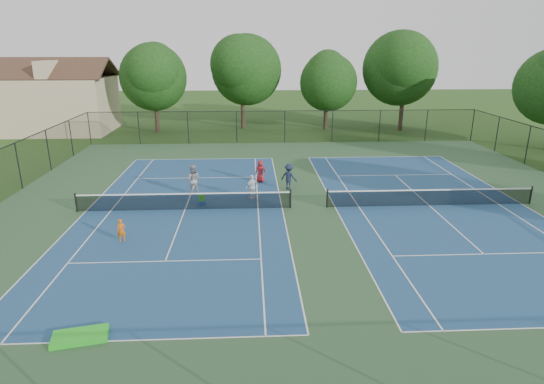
{
  "coord_description": "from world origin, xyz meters",
  "views": [
    {
      "loc": [
        -3.3,
        -24.19,
        8.86
      ],
      "look_at": [
        -2.14,
        -1.0,
        1.3
      ],
      "focal_mm": 30.0,
      "sensor_mm": 36.0,
      "label": 1
    }
  ],
  "objects_px": {
    "clapboard_house": "(61,102)",
    "bystander_c": "(261,171)",
    "tree_back_a": "(153,74)",
    "bystander_b": "(289,177)",
    "tree_back_d": "(405,65)",
    "tree_back_b": "(242,67)",
    "tree_back_c": "(327,78)",
    "ball_hopper": "(202,198)",
    "instructor": "(193,180)",
    "ball_crate": "(202,203)",
    "bystander_a": "(252,187)",
    "child_player": "(121,230)"
  },
  "relations": [
    {
      "from": "tree_back_a",
      "to": "bystander_c",
      "type": "bearing_deg",
      "value": -61.01
    },
    {
      "from": "tree_back_a",
      "to": "tree_back_d",
      "type": "relative_size",
      "value": 0.88
    },
    {
      "from": "ball_crate",
      "to": "tree_back_c",
      "type": "bearing_deg",
      "value": 65.44
    },
    {
      "from": "ball_hopper",
      "to": "child_player",
      "type": "bearing_deg",
      "value": -124.11
    },
    {
      "from": "tree_back_a",
      "to": "tree_back_d",
      "type": "height_order",
      "value": "tree_back_d"
    },
    {
      "from": "bystander_c",
      "to": "bystander_a",
      "type": "bearing_deg",
      "value": 91.14
    },
    {
      "from": "tree_back_c",
      "to": "child_player",
      "type": "bearing_deg",
      "value": -116.27
    },
    {
      "from": "tree_back_b",
      "to": "ball_hopper",
      "type": "xyz_separation_m",
      "value": [
        -2.11,
        -25.31,
        -6.12
      ]
    },
    {
      "from": "tree_back_d",
      "to": "bystander_a",
      "type": "relative_size",
      "value": 6.8
    },
    {
      "from": "tree_back_c",
      "to": "instructor",
      "type": "distance_m",
      "value": 25.57
    },
    {
      "from": "bystander_b",
      "to": "child_player",
      "type": "bearing_deg",
      "value": 71.37
    },
    {
      "from": "tree_back_d",
      "to": "bystander_a",
      "type": "distance_m",
      "value": 28.24
    },
    {
      "from": "instructor",
      "to": "ball_hopper",
      "type": "relative_size",
      "value": 5.18
    },
    {
      "from": "tree_back_d",
      "to": "ball_hopper",
      "type": "relative_size",
      "value": 28.47
    },
    {
      "from": "child_player",
      "to": "ball_crate",
      "type": "distance_m",
      "value": 5.86
    },
    {
      "from": "clapboard_house",
      "to": "ball_hopper",
      "type": "bearing_deg",
      "value": -55.22
    },
    {
      "from": "tree_back_c",
      "to": "instructor",
      "type": "bearing_deg",
      "value": -118.04
    },
    {
      "from": "clapboard_house",
      "to": "bystander_c",
      "type": "xyz_separation_m",
      "value": [
        20.39,
        -19.76,
        -2.34
      ]
    },
    {
      "from": "tree_back_a",
      "to": "bystander_c",
      "type": "distance_m",
      "value": 22.09
    },
    {
      "from": "tree_back_d",
      "to": "bystander_a",
      "type": "xyz_separation_m",
      "value": [
        -16.19,
        -22.33,
        -6.06
      ]
    },
    {
      "from": "tree_back_a",
      "to": "tree_back_d",
      "type": "bearing_deg",
      "value": 0.0
    },
    {
      "from": "tree_back_b",
      "to": "tree_back_d",
      "type": "bearing_deg",
      "value": -6.71
    },
    {
      "from": "tree_back_c",
      "to": "tree_back_d",
      "type": "xyz_separation_m",
      "value": [
        8.0,
        -1.0,
        1.34
      ]
    },
    {
      "from": "bystander_b",
      "to": "tree_back_d",
      "type": "bearing_deg",
      "value": -94.33
    },
    {
      "from": "child_player",
      "to": "bystander_a",
      "type": "bearing_deg",
      "value": 28.91
    },
    {
      "from": "ball_crate",
      "to": "instructor",
      "type": "bearing_deg",
      "value": 108.9
    },
    {
      "from": "instructor",
      "to": "tree_back_a",
      "type": "bearing_deg",
      "value": -73.37
    },
    {
      "from": "clapboard_house",
      "to": "child_player",
      "type": "xyz_separation_m",
      "value": [
        13.61,
        -29.15,
        -2.54
      ]
    },
    {
      "from": "child_player",
      "to": "bystander_c",
      "type": "xyz_separation_m",
      "value": [
        6.79,
        9.4,
        0.2
      ]
    },
    {
      "from": "bystander_b",
      "to": "ball_hopper",
      "type": "distance_m",
      "value": 5.97
    },
    {
      "from": "tree_back_a",
      "to": "ball_hopper",
      "type": "bearing_deg",
      "value": -73.54
    },
    {
      "from": "tree_back_c",
      "to": "ball_hopper",
      "type": "xyz_separation_m",
      "value": [
        -11.11,
        -24.31,
        -5.01
      ]
    },
    {
      "from": "bystander_b",
      "to": "bystander_c",
      "type": "bearing_deg",
      "value": -15.59
    },
    {
      "from": "bystander_b",
      "to": "bystander_c",
      "type": "distance_m",
      "value": 2.5
    },
    {
      "from": "instructor",
      "to": "bystander_b",
      "type": "height_order",
      "value": "instructor"
    },
    {
      "from": "clapboard_house",
      "to": "bystander_a",
      "type": "relative_size",
      "value": 7.09
    },
    {
      "from": "tree_back_c",
      "to": "ball_hopper",
      "type": "distance_m",
      "value": 27.2
    },
    {
      "from": "ball_hopper",
      "to": "bystander_c",
      "type": "bearing_deg",
      "value": 52.4
    },
    {
      "from": "instructor",
      "to": "ball_crate",
      "type": "bearing_deg",
      "value": 109.32
    },
    {
      "from": "tree_back_b",
      "to": "child_player",
      "type": "relative_size",
      "value": 9.13
    },
    {
      "from": "instructor",
      "to": "bystander_a",
      "type": "xyz_separation_m",
      "value": [
        3.64,
        -1.12,
        -0.18
      ]
    },
    {
      "from": "clapboard_house",
      "to": "ball_crate",
      "type": "xyz_separation_m",
      "value": [
        16.89,
        -24.31,
        -2.95
      ]
    },
    {
      "from": "bystander_c",
      "to": "tree_back_c",
      "type": "bearing_deg",
      "value": -100.56
    },
    {
      "from": "tree_back_b",
      "to": "tree_back_d",
      "type": "height_order",
      "value": "tree_back_d"
    },
    {
      "from": "tree_back_a",
      "to": "tree_back_b",
      "type": "xyz_separation_m",
      "value": [
        9.0,
        2.0,
        0.56
      ]
    },
    {
      "from": "tree_back_b",
      "to": "tree_back_d",
      "type": "distance_m",
      "value": 17.12
    },
    {
      "from": "clapboard_house",
      "to": "ball_hopper",
      "type": "height_order",
      "value": "clapboard_house"
    },
    {
      "from": "tree_back_d",
      "to": "tree_back_c",
      "type": "bearing_deg",
      "value": 172.87
    },
    {
      "from": "tree_back_a",
      "to": "instructor",
      "type": "distance_m",
      "value": 22.67
    },
    {
      "from": "tree_back_d",
      "to": "clapboard_house",
      "type": "distance_m",
      "value": 36.21
    }
  ]
}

